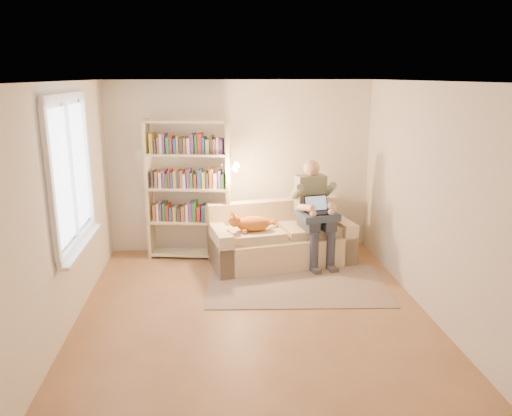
{
  "coord_description": "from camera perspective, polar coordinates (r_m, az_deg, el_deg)",
  "views": [
    {
      "loc": [
        -0.45,
        -5.29,
        2.66
      ],
      "look_at": [
        0.13,
        1.0,
        0.98
      ],
      "focal_mm": 35.0,
      "sensor_mm": 36.0,
      "label": 1
    }
  ],
  "objects": [
    {
      "name": "blanket",
      "position": [
        7.09,
        7.21,
        -0.88
      ],
      "size": [
        0.6,
        0.52,
        0.09
      ],
      "primitive_type": "cube",
      "rotation": [
        0.0,
        0.0,
        0.19
      ],
      "color": "#2B394C",
      "rests_on": "person"
    },
    {
      "name": "laptop",
      "position": [
        7.07,
        7.21,
        -0.03
      ],
      "size": [
        0.39,
        0.35,
        0.29
      ],
      "rotation": [
        0.0,
        0.0,
        0.19
      ],
      "color": "black",
      "rests_on": "blanket"
    },
    {
      "name": "cat",
      "position": [
        6.96,
        -0.67,
        -1.76
      ],
      "size": [
        0.7,
        0.35,
        0.26
      ],
      "rotation": [
        0.0,
        0.0,
        0.19
      ],
      "color": "orange",
      "rests_on": "sofa"
    },
    {
      "name": "bookshelf",
      "position": [
        7.35,
        -7.68,
        2.87
      ],
      "size": [
        1.36,
        0.58,
        2.06
      ],
      "rotation": [
        0.0,
        0.0,
        -0.15
      ],
      "color": "beige",
      "rests_on": "floor"
    },
    {
      "name": "window",
      "position": [
        5.83,
        -19.98,
        1.29
      ],
      "size": [
        0.12,
        1.52,
        1.69
      ],
      "color": "white",
      "rests_on": "wall_left"
    },
    {
      "name": "ceiling",
      "position": [
        5.31,
        -0.39,
        14.28
      ],
      "size": [
        4.0,
        4.5,
        0.02
      ],
      "primitive_type": "cube",
      "color": "white",
      "rests_on": "wall_back"
    },
    {
      "name": "wall_right",
      "position": [
        5.98,
        19.09,
        0.96
      ],
      "size": [
        0.02,
        4.5,
        2.6
      ],
      "primitive_type": "cube",
      "color": "silver",
      "rests_on": "floor"
    },
    {
      "name": "rug",
      "position": [
        6.61,
        4.71,
        -8.8
      ],
      "size": [
        2.41,
        1.53,
        0.01
      ],
      "primitive_type": "cube",
      "rotation": [
        0.0,
        0.0,
        -0.07
      ],
      "color": "gray",
      "rests_on": "floor"
    },
    {
      "name": "wall_back",
      "position": [
        7.67,
        -1.8,
        4.71
      ],
      "size": [
        4.0,
        0.02,
        2.6
      ],
      "primitive_type": "cube",
      "color": "silver",
      "rests_on": "floor"
    },
    {
      "name": "sofa",
      "position": [
        7.32,
        2.79,
        -3.79
      ],
      "size": [
        2.15,
        1.27,
        0.86
      ],
      "rotation": [
        0.0,
        0.0,
        0.19
      ],
      "color": "beige",
      "rests_on": "floor"
    },
    {
      "name": "person",
      "position": [
        7.19,
        6.63,
        0.13
      ],
      "size": [
        0.53,
        0.73,
        1.49
      ],
      "rotation": [
        0.0,
        0.0,
        0.19
      ],
      "color": "gray",
      "rests_on": "sofa"
    },
    {
      "name": "floor",
      "position": [
        5.94,
        -0.34,
        -11.69
      ],
      "size": [
        4.5,
        4.5,
        0.0
      ],
      "primitive_type": "plane",
      "color": "#926542",
      "rests_on": "ground"
    },
    {
      "name": "wall_left",
      "position": [
        5.68,
        -20.92,
        0.06
      ],
      "size": [
        0.02,
        4.5,
        2.6
      ],
      "primitive_type": "cube",
      "color": "silver",
      "rests_on": "floor"
    },
    {
      "name": "wall_front",
      "position": [
        3.36,
        2.95,
        -8.97
      ],
      "size": [
        4.0,
        0.02,
        2.6
      ],
      "primitive_type": "cube",
      "color": "silver",
      "rests_on": "floor"
    }
  ]
}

